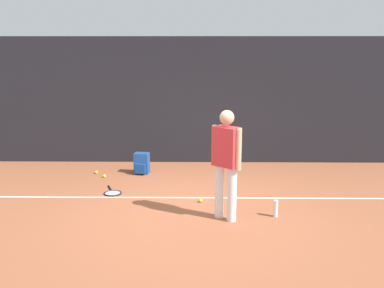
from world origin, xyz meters
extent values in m
plane|color=#9E5638|center=(0.00, 0.00, 0.00)|extent=(12.00, 12.00, 0.00)
cube|color=black|center=(0.00, 3.00, 1.42)|extent=(10.00, 0.10, 2.83)
cube|color=white|center=(0.00, 0.51, 0.00)|extent=(9.00, 0.05, 0.00)
cylinder|color=white|center=(0.43, -0.37, 0.42)|extent=(0.14, 0.14, 0.85)
cylinder|color=white|center=(0.62, -0.52, 0.42)|extent=(0.14, 0.14, 0.85)
cube|color=red|center=(0.53, -0.44, 1.15)|extent=(0.45, 0.43, 0.60)
sphere|color=#D8A884|center=(0.53, -0.44, 1.59)|extent=(0.22, 0.22, 0.22)
cylinder|color=#D8A884|center=(0.36, -0.30, 1.14)|extent=(0.09, 0.09, 0.62)
cylinder|color=#D8A884|center=(0.69, -0.58, 1.14)|extent=(0.09, 0.09, 0.62)
cylinder|color=black|center=(-1.55, 0.98, 0.01)|extent=(0.14, 0.29, 0.03)
torus|color=black|center=(-1.44, 0.70, 0.01)|extent=(0.42, 0.42, 0.02)
cylinder|color=#B2B2B2|center=(-1.44, 0.70, 0.01)|extent=(0.36, 0.36, 0.00)
cube|color=#1E478C|center=(-1.08, 2.02, 0.22)|extent=(0.33, 0.24, 0.44)
cube|color=navy|center=(-1.10, 1.88, 0.14)|extent=(0.23, 0.11, 0.20)
sphere|color=#CCE033|center=(-2.03, 1.97, 0.03)|extent=(0.07, 0.07, 0.07)
sphere|color=#CCE033|center=(0.15, 0.28, 0.03)|extent=(0.07, 0.07, 0.07)
sphere|color=#CCE033|center=(-1.81, 1.71, 0.03)|extent=(0.07, 0.07, 0.07)
cylinder|color=white|center=(1.32, -0.35, 0.13)|extent=(0.07, 0.07, 0.27)
camera|label=1|loc=(0.09, -6.78, 2.61)|focal=40.70mm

